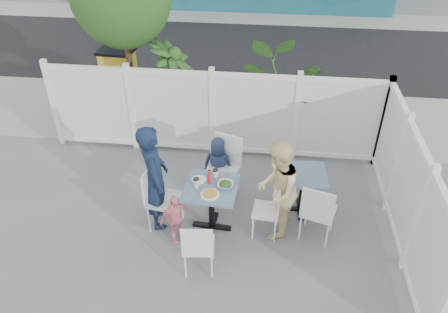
# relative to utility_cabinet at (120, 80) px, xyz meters

# --- Properties ---
(ground) EXTENTS (80.00, 80.00, 0.00)m
(ground) POSITION_rel_utility_cabinet_xyz_m (2.10, -4.00, -0.61)
(ground) COLOR slate
(near_sidewalk) EXTENTS (24.00, 2.60, 0.01)m
(near_sidewalk) POSITION_rel_utility_cabinet_xyz_m (2.10, -0.20, -0.60)
(near_sidewalk) COLOR gray
(near_sidewalk) RESTS_ON ground
(street) EXTENTS (24.00, 5.00, 0.01)m
(street) POSITION_rel_utility_cabinet_xyz_m (2.10, 3.50, -0.60)
(street) COLOR black
(street) RESTS_ON ground
(far_sidewalk) EXTENTS (24.00, 1.60, 0.01)m
(far_sidewalk) POSITION_rel_utility_cabinet_xyz_m (2.10, 6.60, -0.60)
(far_sidewalk) COLOR gray
(far_sidewalk) RESTS_ON ground
(fence_back) EXTENTS (5.86, 0.08, 1.60)m
(fence_back) POSITION_rel_utility_cabinet_xyz_m (2.20, -1.60, 0.18)
(fence_back) COLOR white
(fence_back) RESTS_ON ground
(fence_right) EXTENTS (0.08, 3.66, 1.60)m
(fence_right) POSITION_rel_utility_cabinet_xyz_m (5.10, -3.40, 0.18)
(fence_right) COLOR white
(fence_right) RESTS_ON ground
(utility_cabinet) EXTENTS (0.68, 0.50, 1.22)m
(utility_cabinet) POSITION_rel_utility_cabinet_xyz_m (0.00, 0.00, 0.00)
(utility_cabinet) COLOR gold
(utility_cabinet) RESTS_ON ground
(potted_shrub_a) EXTENTS (1.03, 1.03, 1.83)m
(potted_shrub_a) POSITION_rel_utility_cabinet_xyz_m (1.35, -0.90, 0.31)
(potted_shrub_a) COLOR #264818
(potted_shrub_a) RESTS_ON ground
(potted_shrub_b) EXTENTS (1.59, 1.38, 1.75)m
(potted_shrub_b) POSITION_rel_utility_cabinet_xyz_m (3.44, -1.00, 0.27)
(potted_shrub_b) COLOR #264818
(potted_shrub_b) RESTS_ON ground
(main_table) EXTENTS (0.78, 0.78, 0.77)m
(main_table) POSITION_rel_utility_cabinet_xyz_m (2.45, -3.55, -0.01)
(main_table) COLOR #3F5F84
(main_table) RESTS_ON ground
(spare_table) EXTENTS (0.70, 0.70, 0.70)m
(spare_table) POSITION_rel_utility_cabinet_xyz_m (3.76, -3.02, -0.06)
(spare_table) COLOR #3F5F84
(spare_table) RESTS_ON ground
(chair_left) EXTENTS (0.50, 0.51, 1.00)m
(chair_left) POSITION_rel_utility_cabinet_xyz_m (1.69, -3.56, -0.02)
(chair_left) COLOR white
(chair_left) RESTS_ON ground
(chair_right) EXTENTS (0.41, 0.42, 0.85)m
(chair_right) POSITION_rel_utility_cabinet_xyz_m (3.31, -3.57, -0.11)
(chair_right) COLOR white
(chair_right) RESTS_ON ground
(chair_back) EXTENTS (0.58, 0.57, 1.01)m
(chair_back) POSITION_rel_utility_cabinet_xyz_m (2.55, -2.69, -0.02)
(chair_back) COLOR white
(chair_back) RESTS_ON ground
(chair_near) EXTENTS (0.43, 0.42, 0.87)m
(chair_near) POSITION_rel_utility_cabinet_xyz_m (2.40, -4.41, -0.10)
(chair_near) COLOR white
(chair_near) RESTS_ON ground
(chair_spare) EXTENTS (0.55, 0.54, 0.98)m
(chair_spare) POSITION_rel_utility_cabinet_xyz_m (3.93, -3.63, -0.04)
(chair_spare) COLOR white
(chair_spare) RESTS_ON ground
(man) EXTENTS (0.57, 0.70, 1.65)m
(man) POSITION_rel_utility_cabinet_xyz_m (1.64, -3.51, 0.22)
(man) COLOR #13203A
(man) RESTS_ON ground
(woman) EXTENTS (0.68, 0.82, 1.51)m
(woman) POSITION_rel_utility_cabinet_xyz_m (3.36, -3.52, 0.15)
(woman) COLOR #F9D460
(woman) RESTS_ON ground
(boy) EXTENTS (0.50, 0.34, 0.98)m
(boy) POSITION_rel_utility_cabinet_xyz_m (2.44, -2.67, -0.12)
(boy) COLOR #202E4E
(boy) RESTS_ON ground
(toddler) EXTENTS (0.48, 0.45, 0.80)m
(toddler) POSITION_rel_utility_cabinet_xyz_m (1.99, -3.85, -0.21)
(toddler) COLOR pink
(toddler) RESTS_ON ground
(plate_main) EXTENTS (0.26, 0.26, 0.02)m
(plate_main) POSITION_rel_utility_cabinet_xyz_m (2.46, -3.74, 0.17)
(plate_main) COLOR white
(plate_main) RESTS_ON main_table
(plate_side) EXTENTS (0.21, 0.21, 0.01)m
(plate_side) POSITION_rel_utility_cabinet_xyz_m (2.26, -3.43, 0.17)
(plate_side) COLOR white
(plate_side) RESTS_ON main_table
(salad_bowl) EXTENTS (0.22, 0.22, 0.05)m
(salad_bowl) POSITION_rel_utility_cabinet_xyz_m (2.65, -3.52, 0.19)
(salad_bowl) COLOR white
(salad_bowl) RESTS_ON main_table
(coffee_cup_a) EXTENTS (0.08, 0.08, 0.13)m
(coffee_cup_a) POSITION_rel_utility_cabinet_xyz_m (2.25, -3.58, 0.23)
(coffee_cup_a) COLOR beige
(coffee_cup_a) RESTS_ON main_table
(coffee_cup_b) EXTENTS (0.08, 0.08, 0.12)m
(coffee_cup_b) POSITION_rel_utility_cabinet_xyz_m (2.49, -3.34, 0.23)
(coffee_cup_b) COLOR beige
(coffee_cup_b) RESTS_ON main_table
(ketchup_bottle) EXTENTS (0.05, 0.05, 0.17)m
(ketchup_bottle) POSITION_rel_utility_cabinet_xyz_m (2.42, -3.48, 0.25)
(ketchup_bottle) COLOR red
(ketchup_bottle) RESTS_ON main_table
(salt_shaker) EXTENTS (0.03, 0.03, 0.07)m
(salt_shaker) POSITION_rel_utility_cabinet_xyz_m (2.39, -3.31, 0.20)
(salt_shaker) COLOR white
(salt_shaker) RESTS_ON main_table
(pepper_shaker) EXTENTS (0.03, 0.03, 0.08)m
(pepper_shaker) POSITION_rel_utility_cabinet_xyz_m (2.39, -3.28, 0.20)
(pepper_shaker) COLOR black
(pepper_shaker) RESTS_ON main_table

